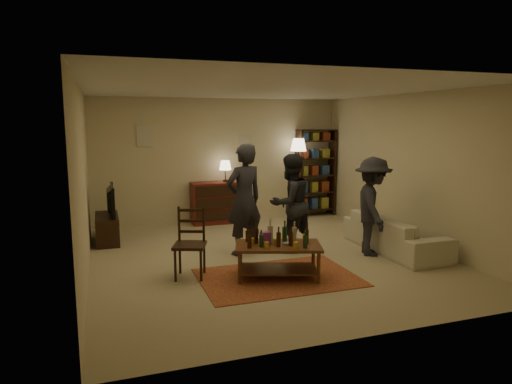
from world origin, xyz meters
name	(u,v)px	position (x,y,z in m)	size (l,w,h in m)	color
floor	(266,256)	(0.00, 0.00, 0.00)	(6.00, 6.00, 0.00)	#C6B793
room_shell	(190,140)	(-0.65, 2.98, 1.81)	(6.00, 6.00, 6.00)	beige
rug	(278,277)	(-0.20, -1.03, 0.01)	(2.20, 1.50, 0.01)	maroon
coffee_table	(278,249)	(-0.20, -1.02, 0.43)	(1.34, 0.99, 0.83)	brown
dining_chair	(190,240)	(-1.35, -0.55, 0.53)	(0.56, 0.56, 1.01)	black
tv_stand	(107,222)	(-2.44, 1.80, 0.38)	(0.40, 1.00, 1.06)	black
dresser	(215,202)	(-0.19, 2.71, 0.48)	(1.00, 0.50, 1.36)	maroon
bookshelf	(315,172)	(2.25, 2.78, 1.03)	(0.90, 0.34, 2.02)	black
floor_lamp	(298,150)	(1.74, 2.65, 1.55)	(0.36, 0.36, 1.82)	black
sofa	(395,233)	(2.20, -0.40, 0.30)	(2.08, 0.81, 0.61)	beige
person_left	(244,200)	(-0.29, 0.26, 0.92)	(0.67, 0.44, 1.85)	#26262E
person_right	(290,203)	(0.50, 0.18, 0.83)	(0.81, 0.63, 1.66)	#222228
person_by_sofa	(372,206)	(1.70, -0.45, 0.81)	(1.05, 0.61, 1.63)	#25252C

